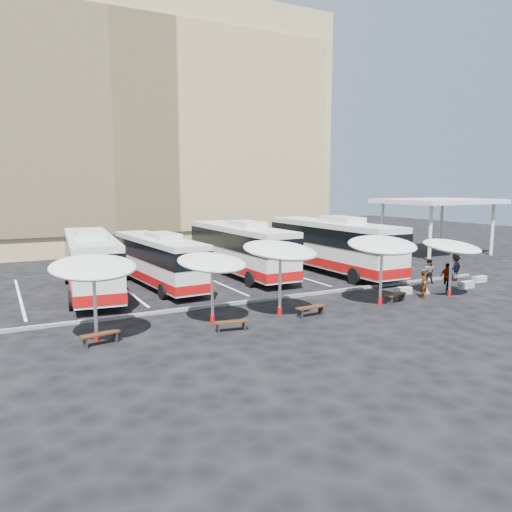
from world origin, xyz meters
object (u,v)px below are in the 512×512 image
sunshade_4 (452,247)px  wood_bench_1 (231,324)px  sunshade_0 (93,268)px  sunshade_1 (212,263)px  wood_bench_0 (100,336)px  bus_1 (158,259)px  passenger_3 (455,268)px  passenger_2 (447,277)px  bus_2 (240,247)px  sunshade_2 (280,251)px  wood_bench_3 (396,296)px  conc_bench_2 (466,285)px  sunshade_3 (382,245)px  bus_0 (91,260)px  conc_bench_0 (403,291)px  passenger_0 (424,285)px  conc_bench_1 (434,289)px  bus_3 (332,244)px  wood_bench_2 (311,309)px  conc_bench_3 (479,279)px  passenger_1 (429,272)px

sunshade_4 → wood_bench_1: (-14.42, -0.48, -2.57)m
sunshade_0 → sunshade_1: sunshade_0 is taller
wood_bench_0 → wood_bench_1: 5.60m
bus_1 → passenger_3: (18.50, -7.57, -0.90)m
passenger_2 → bus_2: bearing=139.0°
bus_2 → wood_bench_1: size_ratio=8.08×
sunshade_2 → passenger_3: bearing=8.9°
wood_bench_3 → conc_bench_2: (6.67, 0.81, -0.15)m
sunshade_2 → sunshade_0: bearing=179.7°
sunshade_3 → sunshade_4: size_ratio=1.16×
bus_0 → wood_bench_1: bus_0 is taller
wood_bench_1 → passenger_3: 18.98m
wood_bench_1 → wood_bench_0: bearing=172.0°
conc_bench_0 → passenger_0: size_ratio=0.66×
conc_bench_1 → wood_bench_0: bearing=-177.7°
sunshade_3 → wood_bench_0: size_ratio=2.88×
bus_1 → sunshade_1: (-0.32, -9.64, 1.08)m
sunshade_3 → passenger_2: 6.77m
conc_bench_0 → sunshade_0: bearing=-177.3°
bus_3 → bus_0: bearing=176.9°
bus_2 → wood_bench_3: bus_2 is taller
wood_bench_2 → bus_3: bearing=49.2°
bus_3 → wood_bench_3: bearing=-105.4°
bus_3 → conc_bench_1: 9.04m
bus_1 → wood_bench_0: bus_1 is taller
sunshade_3 → sunshade_4: 5.09m
sunshade_0 → sunshade_4: bearing=-2.5°
sunshade_0 → passenger_2: 21.32m
sunshade_2 → wood_bench_2: bearing=-32.4°
bus_2 → wood_bench_3: size_ratio=7.67×
bus_1 → sunshade_3: size_ratio=2.40×
wood_bench_0 → wood_bench_2: 10.16m
sunshade_0 → sunshade_4: sunshade_0 is taller
sunshade_1 → sunshade_3: sunshade_3 is taller
sunshade_1 → sunshade_4: (14.62, -1.16, 0.04)m
sunshade_3 → conc_bench_1: size_ratio=3.63×
bus_3 → wood_bench_2: bearing=-130.8°
bus_2 → bus_3: bearing=-18.3°
sunshade_2 → wood_bench_1: (-3.30, -1.32, -2.93)m
conc_bench_1 → passenger_0: passenger_0 is taller
passenger_3 → sunshade_3: bearing=4.3°
bus_0 → sunshade_2: bus_0 is taller
wood_bench_2 → conc_bench_3: size_ratio=1.48×
bus_2 → passenger_2: size_ratio=7.42×
passenger_1 → passenger_3: passenger_3 is taller
bus_3 → passenger_0: (-0.44, -9.52, -1.37)m
bus_1 → conc_bench_1: size_ratio=8.71×
bus_2 → passenger_0: (6.15, -11.66, -1.24)m
sunshade_1 → conc_bench_3: (19.82, 0.88, -2.68)m
bus_1 → sunshade_2: sunshade_2 is taller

